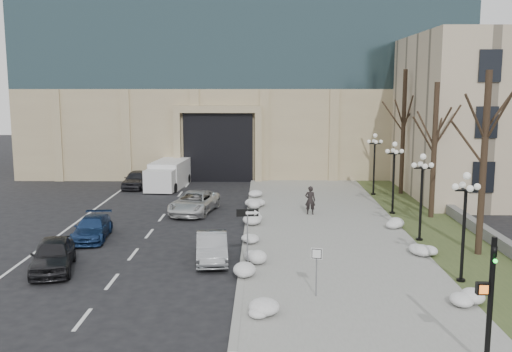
{
  "coord_description": "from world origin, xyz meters",
  "views": [
    {
      "loc": [
        -0.04,
        -17.18,
        8.23
      ],
      "look_at": [
        -0.45,
        12.85,
        3.5
      ],
      "focal_mm": 40.0,
      "sensor_mm": 36.0,
      "label": 1
    }
  ],
  "objects_px": {
    "box_truck": "(169,175)",
    "lamppost_b": "(422,185)",
    "one_way_sign": "(251,220)",
    "lamppost_d": "(374,156)",
    "traffic_signal": "(489,306)",
    "lamppost_c": "(394,168)",
    "car_e": "(136,179)",
    "keep_sign": "(317,262)",
    "car_a": "(53,255)",
    "car_d": "(194,202)",
    "lamppost_a": "(465,212)",
    "car_c": "(92,228)",
    "pedestrian": "(310,200)",
    "car_b": "(212,247)"
  },
  "relations": [
    {
      "from": "box_truck",
      "to": "lamppost_b",
      "type": "height_order",
      "value": "lamppost_b"
    },
    {
      "from": "one_way_sign",
      "to": "lamppost_d",
      "type": "relative_size",
      "value": 0.59
    },
    {
      "from": "traffic_signal",
      "to": "lamppost_c",
      "type": "xyz_separation_m",
      "value": [
        1.86,
        20.51,
        1.07
      ]
    },
    {
      "from": "car_e",
      "to": "keep_sign",
      "type": "height_order",
      "value": "keep_sign"
    },
    {
      "from": "car_a",
      "to": "car_d",
      "type": "distance_m",
      "value": 12.85
    },
    {
      "from": "car_e",
      "to": "lamppost_a",
      "type": "distance_m",
      "value": 29.52
    },
    {
      "from": "car_c",
      "to": "lamppost_c",
      "type": "relative_size",
      "value": 0.89
    },
    {
      "from": "lamppost_b",
      "to": "lamppost_c",
      "type": "relative_size",
      "value": 1.0
    },
    {
      "from": "one_way_sign",
      "to": "keep_sign",
      "type": "bearing_deg",
      "value": -60.63
    },
    {
      "from": "lamppost_b",
      "to": "pedestrian",
      "type": "bearing_deg",
      "value": 131.45
    },
    {
      "from": "box_truck",
      "to": "traffic_signal",
      "type": "height_order",
      "value": "traffic_signal"
    },
    {
      "from": "box_truck",
      "to": "lamppost_a",
      "type": "bearing_deg",
      "value": -49.4
    },
    {
      "from": "car_c",
      "to": "lamppost_a",
      "type": "distance_m",
      "value": 19.11
    },
    {
      "from": "car_e",
      "to": "lamppost_a",
      "type": "relative_size",
      "value": 0.89
    },
    {
      "from": "pedestrian",
      "to": "lamppost_d",
      "type": "relative_size",
      "value": 0.39
    },
    {
      "from": "lamppost_d",
      "to": "car_c",
      "type": "bearing_deg",
      "value": -144.4
    },
    {
      "from": "traffic_signal",
      "to": "lamppost_b",
      "type": "distance_m",
      "value": 14.18
    },
    {
      "from": "keep_sign",
      "to": "lamppost_b",
      "type": "xyz_separation_m",
      "value": [
        6.28,
        8.38,
        1.56
      ]
    },
    {
      "from": "keep_sign",
      "to": "lamppost_d",
      "type": "height_order",
      "value": "lamppost_d"
    },
    {
      "from": "car_e",
      "to": "lamppost_b",
      "type": "height_order",
      "value": "lamppost_b"
    },
    {
      "from": "car_d",
      "to": "traffic_signal",
      "type": "bearing_deg",
      "value": -51.46
    },
    {
      "from": "one_way_sign",
      "to": "keep_sign",
      "type": "relative_size",
      "value": 1.36
    },
    {
      "from": "car_c",
      "to": "lamppost_b",
      "type": "bearing_deg",
      "value": -6.33
    },
    {
      "from": "pedestrian",
      "to": "lamppost_c",
      "type": "bearing_deg",
      "value": -170.25
    },
    {
      "from": "lamppost_c",
      "to": "lamppost_d",
      "type": "relative_size",
      "value": 1.0
    },
    {
      "from": "one_way_sign",
      "to": "lamppost_a",
      "type": "bearing_deg",
      "value": -17.43
    },
    {
      "from": "traffic_signal",
      "to": "lamppost_b",
      "type": "height_order",
      "value": "lamppost_b"
    },
    {
      "from": "car_c",
      "to": "traffic_signal",
      "type": "bearing_deg",
      "value": -47.45
    },
    {
      "from": "car_c",
      "to": "traffic_signal",
      "type": "height_order",
      "value": "traffic_signal"
    },
    {
      "from": "box_truck",
      "to": "traffic_signal",
      "type": "relative_size",
      "value": 1.73
    },
    {
      "from": "one_way_sign",
      "to": "car_b",
      "type": "bearing_deg",
      "value": 141.68
    },
    {
      "from": "traffic_signal",
      "to": "lamppost_a",
      "type": "relative_size",
      "value": 0.85
    },
    {
      "from": "car_b",
      "to": "keep_sign",
      "type": "xyz_separation_m",
      "value": [
        4.52,
        -4.87,
        0.84
      ]
    },
    {
      "from": "lamppost_a",
      "to": "car_a",
      "type": "bearing_deg",
      "value": 175.34
    },
    {
      "from": "lamppost_a",
      "to": "lamppost_d",
      "type": "bearing_deg",
      "value": 90.0
    },
    {
      "from": "pedestrian",
      "to": "lamppost_a",
      "type": "relative_size",
      "value": 0.39
    },
    {
      "from": "car_d",
      "to": "box_truck",
      "type": "bearing_deg",
      "value": 119.16
    },
    {
      "from": "car_d",
      "to": "car_e",
      "type": "height_order",
      "value": "car_e"
    },
    {
      "from": "lamppost_a",
      "to": "lamppost_c",
      "type": "xyz_separation_m",
      "value": [
        0.0,
        13.0,
        0.0
      ]
    },
    {
      "from": "one_way_sign",
      "to": "keep_sign",
      "type": "distance_m",
      "value": 4.57
    },
    {
      "from": "car_b",
      "to": "car_d",
      "type": "relative_size",
      "value": 0.8
    },
    {
      "from": "box_truck",
      "to": "car_c",
      "type": "bearing_deg",
      "value": -89.75
    },
    {
      "from": "traffic_signal",
      "to": "pedestrian",
      "type": "bearing_deg",
      "value": 99.23
    },
    {
      "from": "lamppost_c",
      "to": "lamppost_d",
      "type": "distance_m",
      "value": 6.5
    },
    {
      "from": "car_a",
      "to": "lamppost_d",
      "type": "distance_m",
      "value": 25.47
    },
    {
      "from": "box_truck",
      "to": "lamppost_b",
      "type": "xyz_separation_m",
      "value": [
        16.16,
        -16.56,
        2.03
      ]
    },
    {
      "from": "box_truck",
      "to": "lamppost_b",
      "type": "relative_size",
      "value": 1.47
    },
    {
      "from": "car_a",
      "to": "car_b",
      "type": "xyz_separation_m",
      "value": [
        7.03,
        1.54,
        -0.06
      ]
    },
    {
      "from": "keep_sign",
      "to": "box_truck",
      "type": "bearing_deg",
      "value": 124.98
    },
    {
      "from": "car_c",
      "to": "car_e",
      "type": "height_order",
      "value": "car_e"
    }
  ]
}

